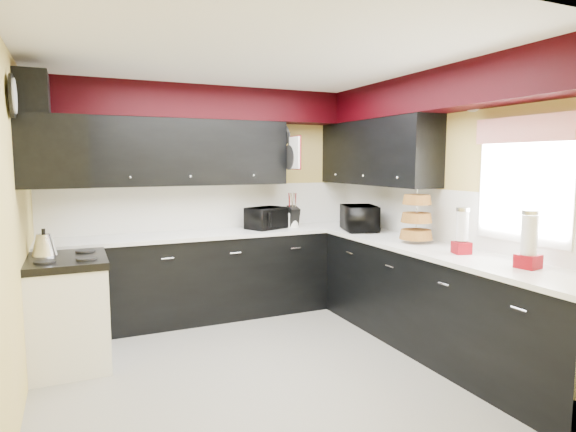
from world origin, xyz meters
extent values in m
plane|color=gray|center=(0.00, 0.00, 0.00)|extent=(3.60, 3.60, 0.00)
cube|color=#E0C666|center=(0.00, 1.80, 1.25)|extent=(3.60, 0.06, 2.50)
cube|color=#E0C666|center=(1.80, 0.00, 1.25)|extent=(0.06, 3.60, 2.50)
cube|color=#E0C666|center=(-1.80, 0.00, 1.25)|extent=(0.06, 3.60, 2.50)
cube|color=white|center=(0.00, 0.00, 2.50)|extent=(3.60, 3.60, 0.06)
cube|color=black|center=(0.00, 1.50, 0.45)|extent=(3.60, 0.60, 0.90)
cube|color=black|center=(1.50, -0.30, 0.45)|extent=(0.60, 3.00, 0.90)
cube|color=white|center=(0.00, 1.50, 0.92)|extent=(3.62, 0.64, 0.04)
cube|color=white|center=(1.50, -0.30, 0.92)|extent=(0.64, 3.02, 0.04)
cube|color=white|center=(0.00, 1.79, 1.19)|extent=(3.60, 0.02, 0.50)
cube|color=white|center=(1.79, 0.00, 1.19)|extent=(0.02, 3.60, 0.50)
cube|color=black|center=(-0.50, 1.62, 1.80)|extent=(2.60, 0.35, 0.70)
cube|color=black|center=(1.62, 0.90, 1.80)|extent=(0.35, 1.80, 0.70)
cube|color=black|center=(0.00, 1.62, 2.33)|extent=(3.60, 0.36, 0.35)
cube|color=black|center=(1.62, -0.18, 2.33)|extent=(0.36, 3.24, 0.35)
cube|color=white|center=(-1.50, 0.75, 0.43)|extent=(0.60, 0.75, 0.86)
cube|color=black|center=(-1.50, 0.75, 0.89)|extent=(0.62, 0.77, 0.06)
cube|color=black|center=(-1.55, 0.75, 1.78)|extent=(0.50, 0.78, 0.55)
cube|color=black|center=(-1.68, 0.75, 2.20)|extent=(0.24, 0.40, 0.40)
cube|color=red|center=(1.73, -0.90, 1.95)|extent=(0.04, 0.88, 0.20)
cube|color=white|center=(0.83, 1.30, 1.80)|extent=(0.03, 0.26, 0.35)
imported|color=black|center=(0.58, 1.51, 1.06)|extent=(0.53, 0.49, 0.24)
imported|color=black|center=(1.47, 0.94, 1.08)|extent=(0.48, 0.59, 0.28)
cylinder|color=white|center=(0.90, 1.50, 1.03)|extent=(0.21, 0.21, 0.17)
cube|color=black|center=(0.90, 1.49, 1.06)|extent=(0.11, 0.15, 0.24)
camera|label=1|loc=(-1.42, -3.56, 1.71)|focal=30.00mm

